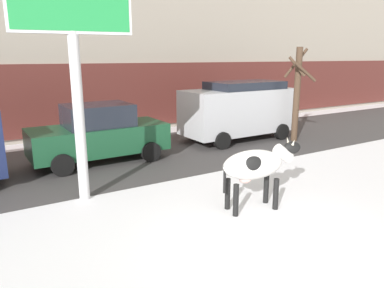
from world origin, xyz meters
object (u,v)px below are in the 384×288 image
billboard (71,5)px  car_darkgreen_sedan (99,134)px  cow_holstein (255,165)px  car_silver_van (239,109)px  pedestrian_near_billboard (200,110)px  bare_tree_left_lot (297,91)px

billboard → car_darkgreen_sedan: bearing=66.3°
cow_holstein → billboard: size_ratio=0.35×
car_silver_van → pedestrian_near_billboard: bearing=95.5°
car_darkgreen_sedan → billboard: bearing=-113.7°
cow_holstein → bare_tree_left_lot: 7.25m
cow_holstein → pedestrian_near_billboard: pedestrian_near_billboard is taller
car_darkgreen_sedan → bare_tree_left_lot: 7.68m
pedestrian_near_billboard → cow_holstein: bearing=-114.7°
pedestrian_near_billboard → bare_tree_left_lot: bearing=-62.7°
car_silver_van → bare_tree_left_lot: size_ratio=1.28×
cow_holstein → pedestrian_near_billboard: 9.00m
cow_holstein → car_darkgreen_sedan: (-1.76, 5.42, -0.09)m
cow_holstein → bare_tree_left_lot: bare_tree_left_lot is taller
car_silver_van → bare_tree_left_lot: (1.76, -1.34, 0.75)m
billboard → bare_tree_left_lot: billboard is taller
billboard → pedestrian_near_billboard: billboard is taller
cow_holstein → car_silver_van: size_ratio=0.42×
car_silver_van → pedestrian_near_billboard: (-0.25, 2.54, -0.36)m
cow_holstein → pedestrian_near_billboard: bearing=65.3°
cow_holstein → car_silver_van: bearing=54.6°
bare_tree_left_lot → cow_holstein: bearing=-143.3°
cow_holstein → car_silver_van: (4.00, 5.64, 0.24)m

